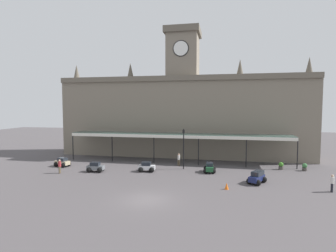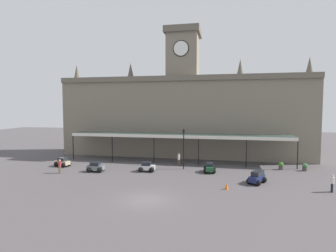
{
  "view_description": "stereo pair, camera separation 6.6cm",
  "coord_description": "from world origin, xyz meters",
  "px_view_note": "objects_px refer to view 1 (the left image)",
  "views": [
    {
      "loc": [
        6.33,
        -21.86,
        8.04
      ],
      "look_at": [
        0.0,
        9.39,
        5.73
      ],
      "focal_mm": 28.76,
      "sensor_mm": 36.0,
      "label": 1
    },
    {
      "loc": [
        6.39,
        -21.85,
        8.04
      ],
      "look_at": [
        0.0,
        9.39,
        5.73
      ],
      "focal_mm": 28.76,
      "sensor_mm": 36.0,
      "label": 2
    }
  ],
  "objects_px": {
    "victorian_lamppost": "(184,144)",
    "car_grey_sedan": "(96,168)",
    "car_beige_sedan": "(62,163)",
    "planter_near_kerb": "(305,167)",
    "pedestrian_near_entrance": "(332,183)",
    "car_green_sedan": "(210,168)",
    "planter_by_canopy": "(281,166)",
    "car_white_sedan": "(147,168)",
    "pedestrian_crossing_forecourt": "(179,159)",
    "pedestrian_beside_cars": "(60,166)",
    "traffic_cone": "(227,186)",
    "car_navy_estate": "(257,178)"
  },
  "relations": [
    {
      "from": "traffic_cone",
      "to": "victorian_lamppost",
      "type": "bearing_deg",
      "value": 125.11
    },
    {
      "from": "car_green_sedan",
      "to": "victorian_lamppost",
      "type": "distance_m",
      "value": 4.46
    },
    {
      "from": "planter_by_canopy",
      "to": "pedestrian_crossing_forecourt",
      "type": "bearing_deg",
      "value": -178.4
    },
    {
      "from": "traffic_cone",
      "to": "car_navy_estate",
      "type": "bearing_deg",
      "value": 41.04
    },
    {
      "from": "car_white_sedan",
      "to": "pedestrian_beside_cars",
      "type": "height_order",
      "value": "pedestrian_beside_cars"
    },
    {
      "from": "pedestrian_near_entrance",
      "to": "car_navy_estate",
      "type": "bearing_deg",
      "value": 166.12
    },
    {
      "from": "car_grey_sedan",
      "to": "pedestrian_crossing_forecourt",
      "type": "xyz_separation_m",
      "value": [
        9.54,
        5.43,
        0.41
      ]
    },
    {
      "from": "planter_near_kerb",
      "to": "pedestrian_crossing_forecourt",
      "type": "bearing_deg",
      "value": -179.18
    },
    {
      "from": "victorian_lamppost",
      "to": "car_green_sedan",
      "type": "bearing_deg",
      "value": -17.09
    },
    {
      "from": "pedestrian_crossing_forecourt",
      "to": "traffic_cone",
      "type": "bearing_deg",
      "value": -56.51
    },
    {
      "from": "car_grey_sedan",
      "to": "car_beige_sedan",
      "type": "relative_size",
      "value": 0.96
    },
    {
      "from": "car_grey_sedan",
      "to": "car_white_sedan",
      "type": "distance_m",
      "value": 6.31
    },
    {
      "from": "pedestrian_beside_cars",
      "to": "victorian_lamppost",
      "type": "distance_m",
      "value": 15.41
    },
    {
      "from": "car_beige_sedan",
      "to": "traffic_cone",
      "type": "height_order",
      "value": "car_beige_sedan"
    },
    {
      "from": "car_green_sedan",
      "to": "pedestrian_near_entrance",
      "type": "height_order",
      "value": "pedestrian_near_entrance"
    },
    {
      "from": "car_navy_estate",
      "to": "car_white_sedan",
      "type": "relative_size",
      "value": 1.14
    },
    {
      "from": "planter_by_canopy",
      "to": "car_white_sedan",
      "type": "bearing_deg",
      "value": -164.98
    },
    {
      "from": "car_green_sedan",
      "to": "pedestrian_beside_cars",
      "type": "distance_m",
      "value": 18.19
    },
    {
      "from": "car_beige_sedan",
      "to": "planter_near_kerb",
      "type": "height_order",
      "value": "car_beige_sedan"
    },
    {
      "from": "car_grey_sedan",
      "to": "pedestrian_near_entrance",
      "type": "bearing_deg",
      "value": -6.47
    },
    {
      "from": "planter_by_canopy",
      "to": "planter_near_kerb",
      "type": "relative_size",
      "value": 1.0
    },
    {
      "from": "car_grey_sedan",
      "to": "pedestrian_near_entrance",
      "type": "distance_m",
      "value": 25.65
    },
    {
      "from": "victorian_lamppost",
      "to": "car_grey_sedan",
      "type": "bearing_deg",
      "value": -161.09
    },
    {
      "from": "planter_by_canopy",
      "to": "car_grey_sedan",
      "type": "bearing_deg",
      "value": -165.68
    },
    {
      "from": "car_white_sedan",
      "to": "planter_by_canopy",
      "type": "bearing_deg",
      "value": 15.02
    },
    {
      "from": "pedestrian_crossing_forecourt",
      "to": "victorian_lamppost",
      "type": "relative_size",
      "value": 0.32
    },
    {
      "from": "car_white_sedan",
      "to": "pedestrian_beside_cars",
      "type": "xyz_separation_m",
      "value": [
        -10.06,
        -2.9,
        0.41
      ]
    },
    {
      "from": "car_grey_sedan",
      "to": "pedestrian_near_entrance",
      "type": "xyz_separation_m",
      "value": [
        25.48,
        -2.89,
        0.41
      ]
    },
    {
      "from": "pedestrian_beside_cars",
      "to": "planter_near_kerb",
      "type": "bearing_deg",
      "value": 13.77
    },
    {
      "from": "car_green_sedan",
      "to": "planter_by_canopy",
      "type": "distance_m",
      "value": 9.46
    },
    {
      "from": "car_white_sedan",
      "to": "planter_near_kerb",
      "type": "xyz_separation_m",
      "value": [
        19.3,
        4.3,
        -0.01
      ]
    },
    {
      "from": "car_green_sedan",
      "to": "traffic_cone",
      "type": "bearing_deg",
      "value": -73.36
    },
    {
      "from": "car_white_sedan",
      "to": "car_grey_sedan",
      "type": "bearing_deg",
      "value": -167.57
    },
    {
      "from": "car_green_sedan",
      "to": "car_navy_estate",
      "type": "height_order",
      "value": "car_navy_estate"
    },
    {
      "from": "car_navy_estate",
      "to": "car_grey_sedan",
      "type": "height_order",
      "value": "car_navy_estate"
    },
    {
      "from": "pedestrian_near_entrance",
      "to": "pedestrian_crossing_forecourt",
      "type": "bearing_deg",
      "value": 152.45
    },
    {
      "from": "car_beige_sedan",
      "to": "traffic_cone",
      "type": "distance_m",
      "value": 22.29
    },
    {
      "from": "pedestrian_near_entrance",
      "to": "victorian_lamppost",
      "type": "relative_size",
      "value": 0.32
    },
    {
      "from": "car_grey_sedan",
      "to": "victorian_lamppost",
      "type": "height_order",
      "value": "victorian_lamppost"
    },
    {
      "from": "car_navy_estate",
      "to": "pedestrian_near_entrance",
      "type": "relative_size",
      "value": 1.46
    },
    {
      "from": "car_grey_sedan",
      "to": "car_beige_sedan",
      "type": "bearing_deg",
      "value": 162.02
    },
    {
      "from": "victorian_lamppost",
      "to": "planter_by_canopy",
      "type": "xyz_separation_m",
      "value": [
        12.26,
        2.22,
        -2.73
      ]
    },
    {
      "from": "car_green_sedan",
      "to": "car_beige_sedan",
      "type": "bearing_deg",
      "value": -178.01
    },
    {
      "from": "car_beige_sedan",
      "to": "car_grey_sedan",
      "type": "bearing_deg",
      "value": -17.98
    },
    {
      "from": "car_navy_estate",
      "to": "car_green_sedan",
      "type": "bearing_deg",
      "value": 143.22
    },
    {
      "from": "victorian_lamppost",
      "to": "planter_by_canopy",
      "type": "bearing_deg",
      "value": 10.26
    },
    {
      "from": "car_green_sedan",
      "to": "car_beige_sedan",
      "type": "distance_m",
      "value": 19.57
    },
    {
      "from": "planter_by_canopy",
      "to": "pedestrian_beside_cars",
      "type": "bearing_deg",
      "value": -164.58
    },
    {
      "from": "pedestrian_beside_cars",
      "to": "victorian_lamppost",
      "type": "xyz_separation_m",
      "value": [
        14.35,
        5.12,
        2.31
      ]
    },
    {
      "from": "pedestrian_beside_cars",
      "to": "car_navy_estate",
      "type": "bearing_deg",
      "value": 0.69
    }
  ]
}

